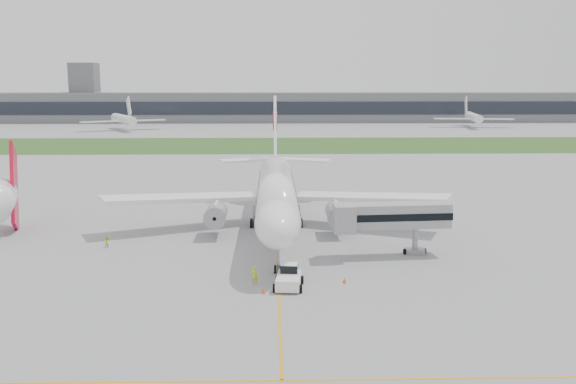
{
  "coord_description": "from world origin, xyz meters",
  "views": [
    {
      "loc": [
        -0.65,
        -81.64,
        20.75
      ],
      "look_at": [
        1.53,
        2.0,
        5.88
      ],
      "focal_mm": 40.0,
      "sensor_mm": 36.0,
      "label": 1
    }
  ],
  "objects_px": {
    "pushback_tug": "(289,277)",
    "ground_crew_near": "(254,275)",
    "airliner": "(276,190)",
    "jet_bridge": "(387,217)",
    "neighbor_aircraft": "(0,198)"
  },
  "relations": [
    {
      "from": "pushback_tug",
      "to": "jet_bridge",
      "type": "bearing_deg",
      "value": 48.49
    },
    {
      "from": "pushback_tug",
      "to": "neighbor_aircraft",
      "type": "relative_size",
      "value": 0.28
    },
    {
      "from": "airliner",
      "to": "jet_bridge",
      "type": "relative_size",
      "value": 3.85
    },
    {
      "from": "airliner",
      "to": "ground_crew_near",
      "type": "relative_size",
      "value": 29.29
    },
    {
      "from": "pushback_tug",
      "to": "ground_crew_near",
      "type": "height_order",
      "value": "pushback_tug"
    },
    {
      "from": "jet_bridge",
      "to": "neighbor_aircraft",
      "type": "bearing_deg",
      "value": 162.84
    },
    {
      "from": "airliner",
      "to": "jet_bridge",
      "type": "bearing_deg",
      "value": -46.45
    },
    {
      "from": "airliner",
      "to": "pushback_tug",
      "type": "relative_size",
      "value": 12.13
    },
    {
      "from": "pushback_tug",
      "to": "ground_crew_near",
      "type": "xyz_separation_m",
      "value": [
        -3.48,
        1.04,
        -0.08
      ]
    },
    {
      "from": "pushback_tug",
      "to": "ground_crew_near",
      "type": "distance_m",
      "value": 3.63
    },
    {
      "from": "pushback_tug",
      "to": "ground_crew_near",
      "type": "bearing_deg",
      "value": 168.87
    },
    {
      "from": "pushback_tug",
      "to": "neighbor_aircraft",
      "type": "distance_m",
      "value": 43.61
    },
    {
      "from": "airliner",
      "to": "pushback_tug",
      "type": "bearing_deg",
      "value": -87.59
    },
    {
      "from": "jet_bridge",
      "to": "airliner",
      "type": "bearing_deg",
      "value": 128.78
    },
    {
      "from": "jet_bridge",
      "to": "neighbor_aircraft",
      "type": "height_order",
      "value": "neighbor_aircraft"
    }
  ]
}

